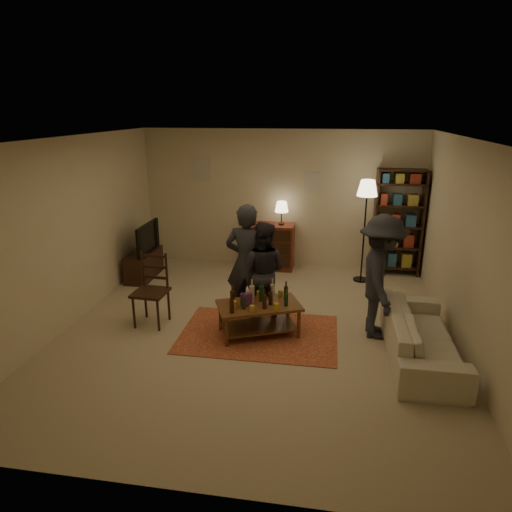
% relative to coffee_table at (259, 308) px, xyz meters
% --- Properties ---
extents(floor, '(6.00, 6.00, 0.00)m').
position_rel_coffee_table_xyz_m(floor, '(-0.05, 0.13, -0.41)').
color(floor, '#C6B793').
rests_on(floor, ground).
extents(room_shell, '(6.00, 6.00, 6.00)m').
position_rel_coffee_table_xyz_m(room_shell, '(-0.70, 3.11, 1.40)').
color(room_shell, beige).
rests_on(room_shell, ground).
extents(rug, '(2.20, 1.50, 0.01)m').
position_rel_coffee_table_xyz_m(rug, '(0.00, -0.00, -0.40)').
color(rug, maroon).
rests_on(rug, ground).
extents(coffee_table, '(1.29, 1.01, 0.81)m').
position_rel_coffee_table_xyz_m(coffee_table, '(0.00, 0.00, 0.00)').
color(coffee_table, brown).
rests_on(coffee_table, ground).
extents(dining_chair, '(0.50, 0.50, 1.08)m').
position_rel_coffee_table_xyz_m(dining_chair, '(-1.61, 0.14, 0.16)').
color(dining_chair, '#321A10').
rests_on(dining_chair, ground).
extents(tv_stand, '(0.40, 1.00, 1.06)m').
position_rel_coffee_table_xyz_m(tv_stand, '(-2.50, 1.93, -0.02)').
color(tv_stand, '#321A10').
rests_on(tv_stand, ground).
extents(dresser, '(1.00, 0.50, 1.36)m').
position_rel_coffee_table_xyz_m(dresser, '(-0.24, 2.84, 0.07)').
color(dresser, maroon).
rests_on(dresser, ground).
extents(bookshelf, '(0.90, 0.34, 2.02)m').
position_rel_coffee_table_xyz_m(bookshelf, '(2.20, 2.91, 0.62)').
color(bookshelf, '#321A10').
rests_on(bookshelf, ground).
extents(floor_lamp, '(0.36, 0.36, 1.88)m').
position_rel_coffee_table_xyz_m(floor_lamp, '(1.55, 2.42, 1.19)').
color(floor_lamp, black).
rests_on(floor_lamp, ground).
extents(sofa, '(0.81, 2.08, 0.61)m').
position_rel_coffee_table_xyz_m(sofa, '(2.15, -0.27, -0.10)').
color(sofa, beige).
rests_on(sofa, ground).
extents(person_left, '(0.68, 0.48, 1.78)m').
position_rel_coffee_table_xyz_m(person_left, '(-0.25, 0.50, 0.48)').
color(person_left, '#26272D').
rests_on(person_left, ground).
extents(person_right, '(0.81, 0.66, 1.52)m').
position_rel_coffee_table_xyz_m(person_right, '(-0.03, 0.52, 0.35)').
color(person_right, '#24232B').
rests_on(person_right, ground).
extents(person_by_sofa, '(0.67, 1.14, 1.74)m').
position_rel_coffee_table_xyz_m(person_by_sofa, '(1.65, 0.26, 0.46)').
color(person_by_sofa, '#27282F').
rests_on(person_by_sofa, ground).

